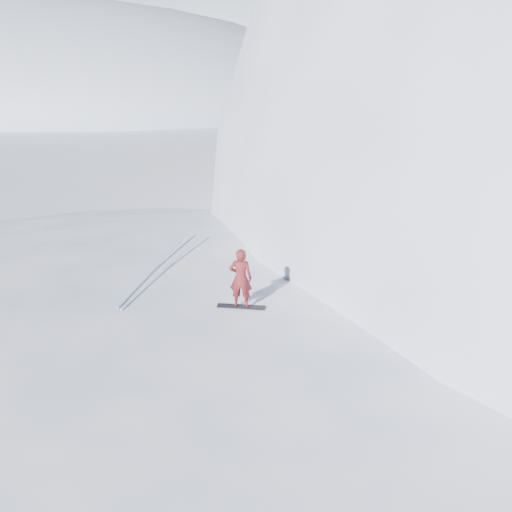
{
  "coord_description": "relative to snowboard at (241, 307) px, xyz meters",
  "views": [
    {
      "loc": [
        7.58,
        -9.13,
        9.38
      ],
      "look_at": [
        1.77,
        4.2,
        3.5
      ],
      "focal_mm": 40.0,
      "sensor_mm": 36.0,
      "label": 1
    }
  ],
  "objects": [
    {
      "name": "far_ridge_c",
      "position": [
        -41.77,
        106.8,
        -2.41
      ],
      "size": [
        140.0,
        90.0,
        36.0
      ],
      "primitive_type": "ellipsoid",
      "color": "white",
      "rests_on": "ground"
    },
    {
      "name": "snowboard",
      "position": [
        0.0,
        0.0,
        0.0
      ],
      "size": [
        1.31,
        0.6,
        0.02
      ],
      "primitive_type": "cube",
      "rotation": [
        0.0,
        0.0,
        0.29
      ],
      "color": "black",
      "rests_on": "near_ridge"
    },
    {
      "name": "ground",
      "position": [
        -1.77,
        -3.2,
        -2.41
      ],
      "size": [
        400.0,
        400.0,
        0.0
      ],
      "primitive_type": "plane",
      "color": "white",
      "rests_on": "ground"
    },
    {
      "name": "wind_bumps",
      "position": [
        -2.33,
        -1.08,
        -2.41
      ],
      "size": [
        16.0,
        14.4,
        1.0
      ],
      "color": "white",
      "rests_on": "ground"
    },
    {
      "name": "snowboarder",
      "position": [
        0.0,
        0.0,
        0.83
      ],
      "size": [
        0.69,
        0.55,
        1.64
      ],
      "primitive_type": "imported",
      "rotation": [
        0.0,
        0.0,
        3.43
      ],
      "color": "maroon",
      "rests_on": "snowboard"
    },
    {
      "name": "near_ridge",
      "position": [
        -0.77,
        -0.2,
        -2.41
      ],
      "size": [
        36.0,
        28.0,
        4.8
      ],
      "primitive_type": "ellipsoid",
      "color": "white",
      "rests_on": "ground"
    },
    {
      "name": "board_tracks",
      "position": [
        -3.43,
        1.55,
        0.01
      ],
      "size": [
        1.44,
        5.95,
        0.04
      ],
      "color": "silver",
      "rests_on": "ground"
    }
  ]
}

